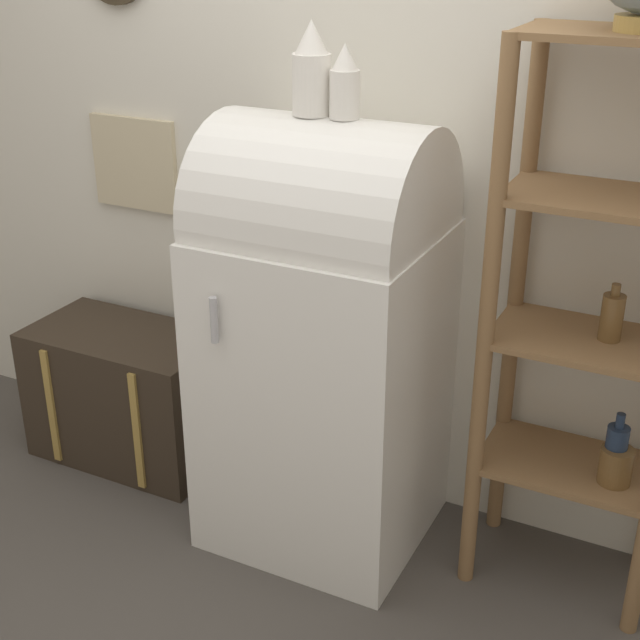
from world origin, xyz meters
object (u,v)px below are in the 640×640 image
object	(u,v)px
vase_center	(345,84)
suitcase_trunk	(129,394)
refrigerator	(324,333)
vase_left	(312,71)

from	to	relation	value
vase_center	suitcase_trunk	bearing A→B (deg)	176.32
refrigerator	vase_left	bearing A→B (deg)	164.81
suitcase_trunk	vase_center	bearing A→B (deg)	-3.68
vase_left	refrigerator	bearing A→B (deg)	-15.19
vase_left	vase_center	xyz separation A→B (m)	(0.11, -0.00, -0.03)
refrigerator	vase_center	size ratio (longest dim) A/B	6.89
suitcase_trunk	vase_left	size ratio (longest dim) A/B	2.76
refrigerator	vase_left	world-z (taller)	vase_left
refrigerator	suitcase_trunk	bearing A→B (deg)	175.46
suitcase_trunk	vase_center	size ratio (longest dim) A/B	3.53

